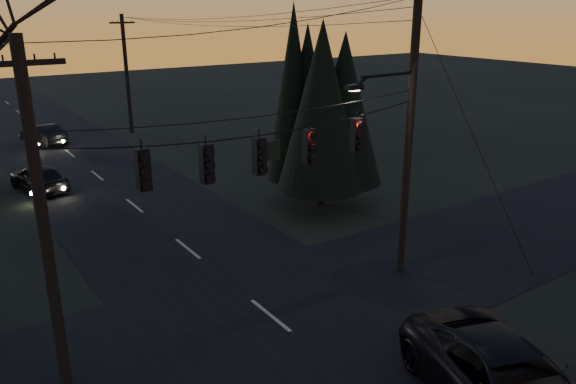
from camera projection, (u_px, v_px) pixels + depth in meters
main_road at (150, 218)px, 25.03m from camera, size 8.00×120.00×0.02m
cross_road at (270, 315)px, 17.18m from camera, size 60.00×7.00×0.02m
utility_pole_right at (399, 270)px, 20.11m from camera, size 5.00×0.30×10.00m
utility_pole_far_r at (132, 132)px, 42.09m from camera, size 1.80×0.30×8.50m
span_signal_assembly at (261, 153)px, 15.42m from camera, size 11.50×0.44×1.67m
evergreen_right at (323, 107)px, 25.46m from camera, size 4.05×4.05×8.16m
sedan_oncoming_a at (39, 178)px, 28.57m from camera, size 2.49×4.37×1.40m
sedan_oncoming_b at (43, 135)px, 38.14m from camera, size 2.48×4.42×1.38m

